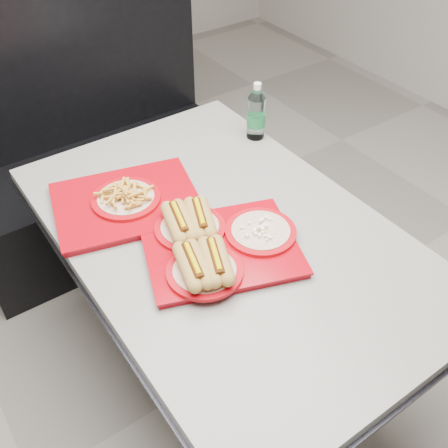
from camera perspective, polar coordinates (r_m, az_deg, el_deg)
ground at (r=2.20m, az=0.14°, el=-15.32°), size 6.00×6.00×0.00m
diner_table at (r=1.74m, az=0.17°, el=-4.67°), size 0.92×1.42×0.75m
booth_bench at (r=2.62m, az=-13.84°, el=6.88°), size 1.30×0.57×1.35m
tray_near at (r=1.53m, az=-1.03°, el=-2.18°), size 0.53×0.47×0.10m
tray_far at (r=1.72m, az=-10.60°, el=2.57°), size 0.53×0.46×0.09m
water_bottle at (r=2.01m, az=3.53°, el=11.82°), size 0.07×0.07×0.22m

